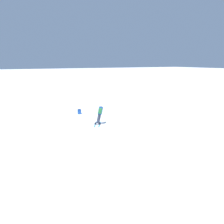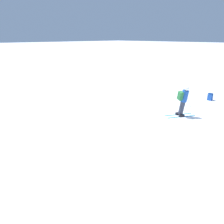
{
  "view_description": "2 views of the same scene",
  "coord_description": "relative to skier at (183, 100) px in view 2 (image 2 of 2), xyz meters",
  "views": [
    {
      "loc": [
        7.38,
        16.3,
        5.2
      ],
      "look_at": [
        0.08,
        2.29,
        1.53
      ],
      "focal_mm": 35.0,
      "sensor_mm": 36.0,
      "label": 1
    },
    {
      "loc": [
        -5.2,
        10.68,
        4.2
      ],
      "look_at": [
        0.85,
        4.72,
        1.23
      ],
      "focal_mm": 35.0,
      "sensor_mm": 36.0,
      "label": 2
    }
  ],
  "objects": [
    {
      "name": "skier",
      "position": [
        0.0,
        0.0,
        0.0
      ],
      "size": [
        1.45,
        1.68,
        1.8
      ],
      "rotation": [
        0.0,
        0.0,
        -0.52
      ],
      "color": "#1E7AC6",
      "rests_on": "ground"
    },
    {
      "name": "spare_backpack",
      "position": [
        0.28,
        -4.41,
        -0.75
      ],
      "size": [
        0.31,
        0.23,
        0.5
      ],
      "rotation": [
        0.0,
        0.0,
        6.25
      ],
      "color": "#194293",
      "rests_on": "ground"
    },
    {
      "name": "ground_plane",
      "position": [
        -0.1,
        -0.13,
        -0.99
      ],
      "size": [
        300.0,
        300.0,
        0.0
      ],
      "primitive_type": "plane",
      "color": "white"
    }
  ]
}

